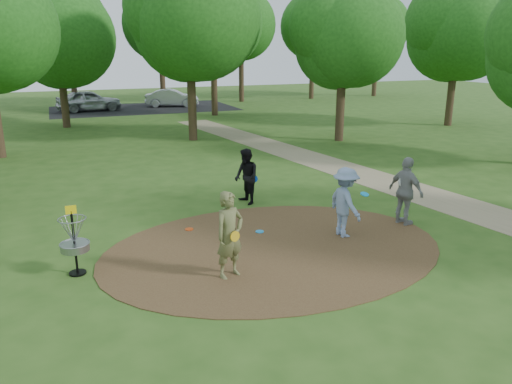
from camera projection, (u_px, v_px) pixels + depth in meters
name	position (u px, v px, depth m)	size (l,w,h in m)	color
ground	(274.00, 248.00, 12.07)	(100.00, 100.00, 0.00)	#2D5119
dirt_clearing	(274.00, 248.00, 12.07)	(8.40, 8.40, 0.02)	#47301C
footpath	(432.00, 197.00, 16.18)	(2.00, 40.00, 0.01)	#8C7A5B
parking_lot	(144.00, 108.00, 39.51)	(14.00, 8.00, 0.01)	black
player_observer_with_disc	(230.00, 235.00, 10.35)	(0.80, 0.66, 1.87)	brown
player_throwing_with_disc	(345.00, 202.00, 12.62)	(1.07, 1.20, 1.81)	#7B90B8
player_walking_with_disc	(246.00, 177.00, 15.30)	(0.75, 0.91, 1.72)	black
player_waiting_with_disc	(406.00, 191.00, 13.46)	(0.68, 1.18, 1.88)	gray
disc_ground_cyan	(260.00, 232.00, 13.09)	(0.22, 0.22, 0.02)	#1C97E3
disc_ground_red	(189.00, 229.00, 13.26)	(0.22, 0.22, 0.02)	#D34215
car_left	(89.00, 101.00, 37.57)	(1.89, 4.70, 1.60)	#9FA3A6
car_right	(172.00, 98.00, 40.49)	(1.48, 4.24, 1.40)	#9FA2A6
disc_golf_basket	(74.00, 236.00, 10.48)	(0.63, 0.63, 1.54)	black
tree_ring	(259.00, 32.00, 19.22)	(37.23, 45.75, 8.97)	#332316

